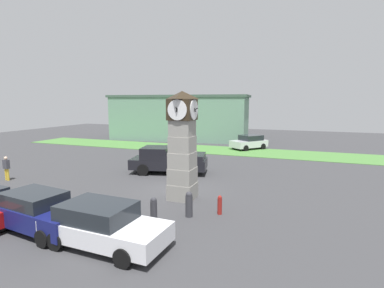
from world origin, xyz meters
name	(u,v)px	position (x,y,z in m)	size (l,w,h in m)	color
ground_plane	(177,192)	(0.00, 0.00, 0.00)	(80.36, 80.36, 0.00)	#38383A
clock_tower	(182,146)	(0.79, -1.03, 2.79)	(1.60, 1.67, 5.59)	gray
bollard_near_tower	(220,205)	(3.20, -2.45, 0.44)	(0.21, 0.21, 0.88)	maroon
bollard_mid_row	(189,204)	(2.01, -3.21, 0.58)	(0.32, 0.32, 1.15)	#333338
bollard_far_row	(154,210)	(0.90, -4.42, 0.58)	(0.29, 0.29, 1.14)	#333338
bollard_end_row	(121,214)	(-0.29, -5.06, 0.48)	(0.22, 0.22, 0.95)	#333338
car_near_tower	(39,211)	(-3.00, -6.66, 0.79)	(4.36, 2.28, 1.54)	navy
car_by_building	(103,225)	(0.17, -6.79, 0.78)	(4.57, 2.19, 1.53)	silver
car_silver_hatch	(249,142)	(1.11, 16.60, 0.77)	(3.86, 4.17, 1.51)	silver
pickup_truck	(168,160)	(-2.36, 3.89, 0.93)	(5.68, 3.27, 1.85)	black
pedestrian_near_bench	(6,167)	(-11.23, -1.69, 0.89)	(0.42, 0.27, 1.57)	gold
warehouse_blue_far	(180,117)	(-9.21, 22.02, 2.94)	(18.77, 8.58, 5.87)	gray
grass_verge_far	(226,151)	(-0.97, 14.73, 0.02)	(48.22, 5.25, 0.04)	#477A38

